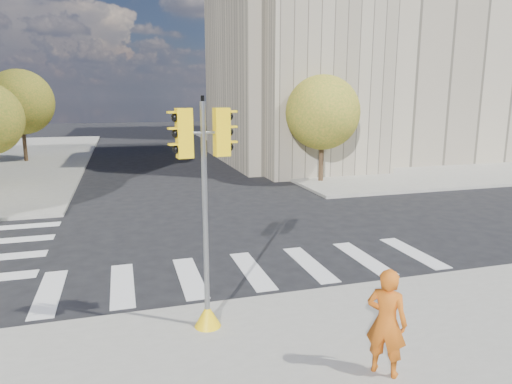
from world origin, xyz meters
TOP-DOWN VIEW (x-y plane):
  - ground at (0.00, 0.00)m, footprint 160.00×160.00m
  - sidewalk_far_right at (20.00, 26.00)m, footprint 28.00×40.00m
  - civic_building at (15.59, 19.12)m, footprint 26.00×16.00m
  - office_tower at (22.00, 42.00)m, footprint 20.00×18.00m
  - tree_lw_far at (-10.50, 24.00)m, footprint 4.80×4.80m
  - tree_re_near at (7.50, 10.00)m, footprint 4.20×4.20m
  - tree_re_mid at (7.50, 22.00)m, footprint 4.60×4.60m
  - tree_re_far at (7.50, 34.00)m, footprint 4.00×4.00m
  - lamp_near at (8.00, 14.00)m, footprint 0.35×0.18m
  - lamp_far at (8.00, 28.00)m, footprint 0.35×0.18m
  - traffic_signal at (-1.97, -5.13)m, footprint 1.08×0.56m
  - photographer at (0.70, -7.66)m, footprint 0.82×0.83m

SIDE VIEW (x-z plane):
  - ground at x=0.00m, z-range 0.00..0.00m
  - sidewalk_far_right at x=20.00m, z-range 0.00..0.15m
  - photographer at x=0.70m, z-range 0.15..2.09m
  - traffic_signal at x=-1.97m, z-range -0.20..4.59m
  - tree_re_far at x=7.50m, z-range 0.93..6.80m
  - tree_re_near at x=7.50m, z-range 0.97..7.13m
  - tree_re_mid at x=7.50m, z-range 1.02..7.68m
  - tree_lw_far at x=-10.50m, z-range 1.07..8.01m
  - lamp_near at x=8.00m, z-range 0.52..8.63m
  - lamp_far at x=8.00m, z-range 0.52..8.63m
  - civic_building at x=15.59m, z-range -2.43..16.96m
  - office_tower at x=22.00m, z-range 0.00..30.00m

